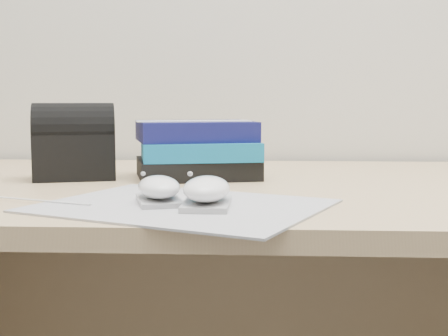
# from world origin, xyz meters

# --- Properties ---
(desk) EXTENTS (1.60, 0.80, 0.73)m
(desk) POSITION_xyz_m (0.00, 1.64, 0.50)
(desk) COLOR tan
(desk) RESTS_ON ground
(mousepad) EXTENTS (0.45, 0.41, 0.00)m
(mousepad) POSITION_xyz_m (-0.13, 1.32, 0.73)
(mousepad) COLOR gray
(mousepad) RESTS_ON desk
(mouse_rear) EXTENTS (0.08, 0.12, 0.04)m
(mouse_rear) POSITION_xyz_m (-0.16, 1.34, 0.75)
(mouse_rear) COLOR #A1A1A3
(mouse_rear) RESTS_ON mousepad
(mouse_front) EXTENTS (0.06, 0.11, 0.05)m
(mouse_front) POSITION_xyz_m (-0.09, 1.31, 0.75)
(mouse_front) COLOR #A7A7A9
(mouse_front) RESTS_ON mousepad
(usb_cable) EXTENTS (0.19, 0.07, 0.00)m
(usb_cable) POSITION_xyz_m (-0.34, 1.34, 0.73)
(usb_cable) COLOR white
(usb_cable) RESTS_ON mousepad
(book_stack) EXTENTS (0.25, 0.22, 0.11)m
(book_stack) POSITION_xyz_m (-0.14, 1.65, 0.78)
(book_stack) COLOR black
(book_stack) RESTS_ON desk
(pouch) EXTENTS (0.17, 0.14, 0.14)m
(pouch) POSITION_xyz_m (-0.36, 1.61, 0.80)
(pouch) COLOR black
(pouch) RESTS_ON desk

